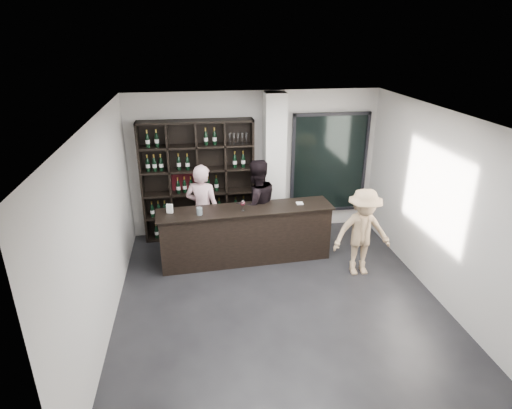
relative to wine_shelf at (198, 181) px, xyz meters
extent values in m
cube|color=black|center=(1.15, -2.57, -1.20)|extent=(5.00, 5.50, 0.01)
cube|color=silver|center=(1.50, -0.10, 0.25)|extent=(0.40, 0.40, 2.90)
cube|color=black|center=(2.70, 0.12, 0.20)|extent=(1.60, 0.08, 2.10)
cube|color=black|center=(2.70, 0.12, 0.20)|extent=(1.48, 0.02, 1.98)
cube|color=black|center=(0.80, -1.12, -0.70)|extent=(3.05, 0.57, 1.00)
cube|color=black|center=(0.80, -1.12, -0.19)|extent=(3.13, 0.65, 0.03)
imported|color=#D2A6AB|center=(0.05, -0.72, -0.32)|extent=(0.75, 0.63, 1.75)
imported|color=black|center=(1.05, -0.72, -0.30)|extent=(1.06, 0.94, 1.80)
imported|color=tan|center=(2.70, -1.87, -0.42)|extent=(1.02, 0.59, 1.56)
cylinder|color=silver|center=(-0.01, -1.27, -0.11)|extent=(0.10, 0.10, 0.13)
cube|color=white|center=(1.80, -1.05, -0.16)|extent=(0.12, 0.12, 0.02)
cube|color=white|center=(-0.52, -1.12, -0.09)|extent=(0.11, 0.08, 0.16)
camera|label=1|loc=(-0.04, -8.05, 2.79)|focal=30.00mm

